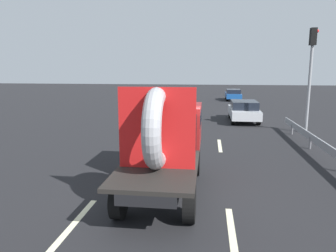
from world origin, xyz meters
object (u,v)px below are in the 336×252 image
object	(u,v)px
distant_sedan	(244,110)
traffic_light	(311,65)
oncoming_car	(233,94)
flatbed_truck	(167,135)

from	to	relation	value
distant_sedan	traffic_light	distance (m)	5.45
distant_sedan	oncoming_car	bearing A→B (deg)	88.61
distant_sedan	traffic_light	xyz separation A→B (m)	(3.08, -3.40, 2.96)
traffic_light	oncoming_car	size ratio (longest dim) A/B	1.51
traffic_light	distant_sedan	bearing A→B (deg)	132.21
distant_sedan	oncoming_car	xyz separation A→B (m)	(0.35, 14.28, -0.09)
flatbed_truck	distant_sedan	bearing A→B (deg)	73.58
flatbed_truck	traffic_light	xyz separation A→B (m)	(6.71, 8.92, 2.14)
distant_sedan	oncoming_car	world-z (taller)	distant_sedan
flatbed_truck	traffic_light	bearing A→B (deg)	53.05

